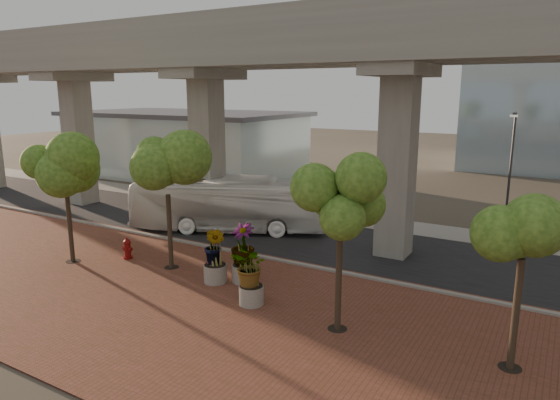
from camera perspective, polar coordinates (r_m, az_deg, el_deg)
The scene contains 18 objects.
ground at distance 27.31m, azimuth -0.70°, elevation -5.37°, with size 160.00×160.00×0.00m, color #3E372D.
brick_plaza at distance 21.29m, azimuth -12.08°, elevation -10.86°, with size 70.00×13.00×0.06m, color brown.
asphalt_road at distance 28.96m, azimuth 1.35°, elevation -4.29°, with size 90.00×8.00×0.04m, color black.
curb_strip at distance 25.68m, azimuth -3.01°, elevation -6.37°, with size 70.00×0.25×0.16m, color gray.
far_sidewalk at distance 33.70m, azimuth 5.89°, elevation -1.93°, with size 90.00×3.00×0.06m, color gray.
transit_viaduct at distance 27.76m, azimuth 1.42°, elevation 10.23°, with size 72.00×5.60×12.40m.
station_pavilion at distance 51.07m, azimuth -10.80°, elevation 6.43°, with size 23.00×13.00×6.30m.
transit_bus at distance 30.13m, azimuth -5.88°, elevation -0.54°, with size 2.74×11.65×3.25m, color silver.
fire_hydrant at distance 26.30m, azimuth -17.03°, elevation -5.34°, with size 0.53×0.48×1.06m.
planter_front at distance 19.68m, azimuth -3.33°, elevation -7.90°, with size 2.18×2.18×2.40m.
planter_right at distance 21.93m, azimuth -4.28°, elevation -5.39°, with size 2.46×2.46×2.62m.
planter_left at distance 22.03m, azimuth -7.48°, elevation -5.57°, with size 2.28×2.28×2.51m.
street_tree_far_west at distance 25.91m, azimuth -23.42°, elevation 3.34°, with size 3.95×3.95×6.47m.
street_tree_near_west at distance 23.49m, azimuth -12.81°, elevation 3.25°, with size 3.84×3.84×6.44m.
street_tree_near_east at distance 16.82m, azimuth 6.97°, elevation 0.15°, with size 3.65×3.65×6.42m.
street_tree_far_east at distance 15.95m, azimuth 26.19°, elevation -3.16°, with size 3.00×3.00×5.75m.
streetlamp_west at distance 35.44m, azimuth -7.97°, elevation 6.47°, with size 0.40×1.18×8.13m.
streetlamp_east at distance 29.61m, azimuth 24.81°, elevation 3.22°, with size 0.36×1.04×7.18m.
Camera 1 is at (13.42, -22.28, 8.34)m, focal length 32.00 mm.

